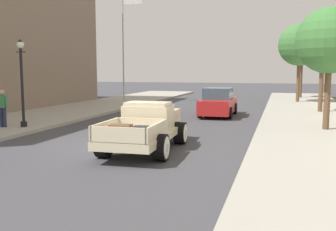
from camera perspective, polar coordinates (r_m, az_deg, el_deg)
name	(u,v)px	position (r m, az deg, el deg)	size (l,w,h in m)	color
ground_plane	(120,145)	(13.69, -7.21, -4.38)	(140.00, 140.00, 0.00)	#3D3D42
hotrod_truck_cream	(147,127)	(12.82, -3.10, -1.67)	(2.32, 4.99, 1.58)	beige
car_background_red	(218,103)	(22.25, 7.56, 1.89)	(1.90, 4.32, 1.65)	#AD1E1E
pedestrian_sidewalk_left	(2,106)	(18.20, -23.61, 1.32)	(0.53, 0.22, 1.65)	#232847
street_lamp_near	(22,76)	(17.88, -21.12, 5.52)	(0.50, 0.32, 3.85)	black
flagpole	(126,32)	(32.18, -6.40, 12.31)	(1.74, 0.16, 9.16)	#B2B2B7
street_tree_nearest	(330,41)	(17.38, 23.15, 10.29)	(2.77, 2.77, 5.12)	brown
street_tree_second	(323,52)	(24.84, 22.22, 8.80)	(2.07, 2.07, 4.66)	brown
street_tree_third	(300,45)	(32.15, 19.17, 9.98)	(3.30, 3.30, 6.16)	brown
street_tree_farthest	(302,47)	(37.58, 19.51, 9.64)	(2.93, 2.93, 6.11)	brown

